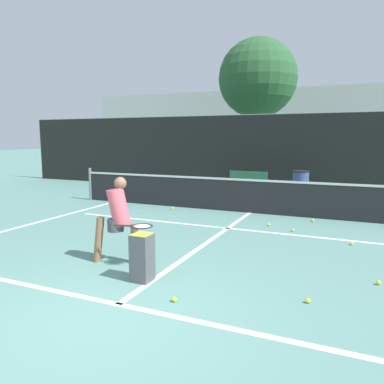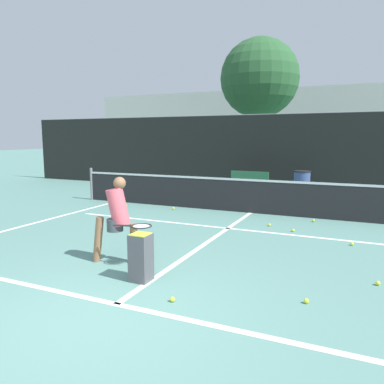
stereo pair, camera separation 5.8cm
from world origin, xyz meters
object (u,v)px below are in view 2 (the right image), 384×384
object	(u,v)px
courtside_bench	(248,183)
parked_car	(207,169)
player_practicing	(118,216)
ball_hopper	(141,256)
trash_bin	(302,184)

from	to	relation	value
courtside_bench	parked_car	distance (m)	4.42
parked_car	player_practicing	bearing A→B (deg)	-75.29
ball_hopper	parked_car	xyz separation A→B (m)	(-3.77, 11.93, 0.24)
ball_hopper	courtside_bench	distance (m)	8.67
ball_hopper	courtside_bench	bearing A→B (deg)	95.44
courtside_bench	ball_hopper	bearing A→B (deg)	-81.81
courtside_bench	trash_bin	world-z (taller)	trash_bin
ball_hopper	player_practicing	bearing A→B (deg)	145.21
player_practicing	parked_car	bearing A→B (deg)	87.65
ball_hopper	parked_car	world-z (taller)	parked_car
courtside_bench	parked_car	world-z (taller)	parked_car
ball_hopper	trash_bin	size ratio (longest dim) A/B	0.75
player_practicing	courtside_bench	world-z (taller)	player_practicing
trash_bin	courtside_bench	bearing A→B (deg)	-178.07
ball_hopper	parked_car	size ratio (longest dim) A/B	0.16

